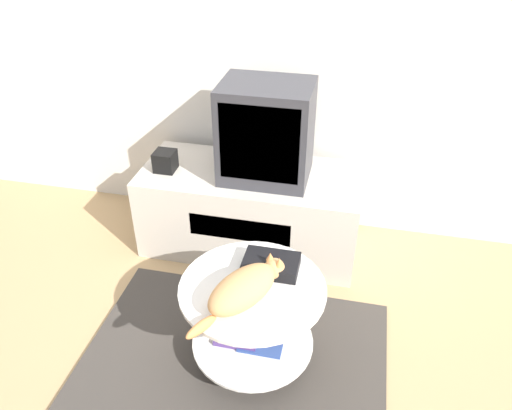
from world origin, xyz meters
TOP-DOWN VIEW (x-y plane):
  - ground_plane at (0.00, 0.00)m, footprint 12.00×12.00m
  - wall_back at (0.00, 1.31)m, footprint 8.00×0.05m
  - rug at (0.00, 0.00)m, footprint 1.42×1.08m
  - tv_stand at (-0.13, 0.94)m, footprint 1.27×0.57m
  - tv at (-0.04, 0.94)m, footprint 0.49×0.38m
  - speaker at (-0.62, 0.87)m, footprint 0.12×0.12m
  - coffee_table at (0.08, 0.06)m, footprint 0.64×0.64m
  - dvd_box at (0.14, 0.19)m, footprint 0.25×0.16m
  - cat at (0.07, -0.02)m, footprint 0.33×0.50m

SIDE VIEW (x-z plane):
  - ground_plane at x=0.00m, z-range 0.00..0.00m
  - rug at x=0.00m, z-range 0.00..0.02m
  - tv_stand at x=-0.13m, z-range 0.00..0.50m
  - coffee_table at x=0.08m, z-range 0.08..0.53m
  - dvd_box at x=0.14m, z-range 0.47..0.53m
  - cat at x=0.07m, z-range 0.47..0.60m
  - speaker at x=-0.62m, z-range 0.50..0.62m
  - tv at x=-0.04m, z-range 0.50..1.05m
  - wall_back at x=0.00m, z-range 0.00..2.60m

